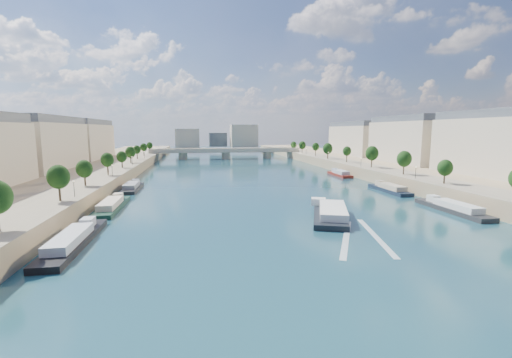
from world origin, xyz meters
name	(u,v)px	position (x,y,z in m)	size (l,w,h in m)	color
ground	(259,190)	(0.00, 100.00, 0.00)	(700.00, 700.00, 0.00)	#0B2233
quay_left	(43,189)	(-72.00, 100.00, 2.50)	(44.00, 520.00, 5.00)	#9E8460
quay_right	(435,179)	(72.00, 100.00, 2.50)	(44.00, 520.00, 5.00)	#9E8460
pave_left	(91,180)	(-57.00, 100.00, 5.05)	(14.00, 520.00, 0.10)	gray
pave_right	(402,173)	(57.00, 100.00, 5.05)	(14.00, 520.00, 0.10)	gray
trees_left	(98,164)	(-55.00, 102.00, 10.48)	(4.80, 268.80, 8.26)	#382B1E
trees_right	(384,157)	(55.00, 110.00, 10.48)	(4.80, 268.80, 8.26)	#382B1E
lamps_left	(97,176)	(-52.50, 90.00, 7.78)	(0.36, 200.36, 4.28)	black
lamps_right	(385,165)	(52.50, 105.00, 7.78)	(0.36, 200.36, 4.28)	black
buildings_left	(14,145)	(-85.00, 112.00, 16.45)	(16.00, 226.00, 23.20)	beige
buildings_right	(446,142)	(85.00, 112.00, 16.45)	(16.00, 226.00, 23.20)	beige
skyline	(222,137)	(3.19, 319.52, 14.66)	(79.00, 42.00, 22.00)	beige
bridge	(226,152)	(0.00, 239.06, 5.08)	(112.00, 12.00, 8.15)	#C1B79E
tour_barge	(330,213)	(10.87, 58.78, 1.00)	(16.40, 27.89, 3.72)	black
wake	(361,237)	(10.87, 42.16, 0.02)	(16.33, 25.61, 0.04)	silver
moored_barges_left	(83,232)	(-45.50, 52.53, 0.84)	(5.00, 154.31, 3.60)	#161E31
moored_barges_right	(462,212)	(45.50, 54.99, 0.84)	(5.00, 169.38, 3.60)	black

